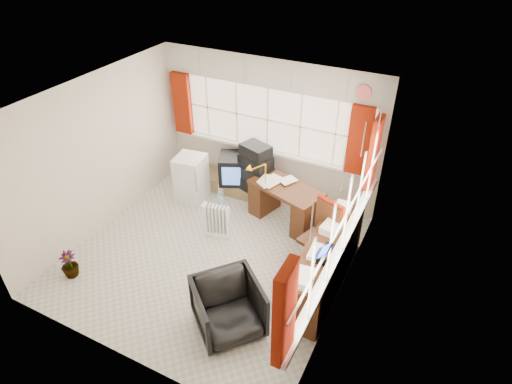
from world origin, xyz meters
TOP-DOWN VIEW (x-y plane):
  - ground at (0.00, 0.00)m, footprint 4.00×4.00m
  - room_walls at (0.00, 0.00)m, footprint 4.00×4.00m
  - window_back at (0.00, 1.94)m, footprint 3.70×0.12m
  - window_right at (1.94, 0.00)m, footprint 0.12×3.70m
  - curtains at (0.92, 0.93)m, footprint 3.83×3.83m
  - overhead_cabinets at (0.98, 0.98)m, footprint 3.98×3.98m
  - desk at (0.67, 1.27)m, footprint 1.33×0.93m
  - desk_lamp at (0.34, 1.17)m, footprint 0.15×0.12m
  - task_chair at (1.57, 0.54)m, footprint 0.59×0.61m
  - office_chair at (0.92, -1.07)m, footprint 1.13×1.12m
  - radiator at (-0.14, 0.43)m, footprint 0.42×0.23m
  - credenza at (1.73, 0.20)m, footprint 0.50×2.00m
  - file_tray at (1.87, -0.08)m, footprint 0.29×0.36m
  - tv_bench at (-0.55, 1.72)m, footprint 1.40×0.50m
  - crt_tv at (-0.49, 1.67)m, footprint 0.74×0.71m
  - hifi_stack at (-0.04, 1.59)m, footprint 0.75×0.60m
  - mini_fridge at (-1.12, 1.17)m, footprint 0.55×0.55m
  - spray_bottle_a at (-0.70, 1.46)m, footprint 0.12×0.12m
  - spray_bottle_b at (-0.60, 1.27)m, footprint 0.12×0.12m
  - flower_vase at (-1.59, -1.30)m, footprint 0.29×0.29m

SIDE VIEW (x-z plane):
  - ground at x=0.00m, z-range 0.00..0.00m
  - spray_bottle_b at x=-0.60m, z-range 0.00..0.20m
  - tv_bench at x=-0.55m, z-range 0.00..0.25m
  - spray_bottle_a at x=-0.70m, z-range 0.00..0.30m
  - flower_vase at x=-1.59m, z-range 0.00..0.43m
  - radiator at x=-0.14m, z-range -0.05..0.54m
  - office_chair at x=0.92m, z-range 0.00..0.74m
  - desk at x=0.67m, z-range 0.02..0.76m
  - credenza at x=1.73m, z-range -0.03..0.82m
  - mini_fridge at x=-1.12m, z-range 0.00..0.84m
  - crt_tv at x=-0.49m, z-range 0.25..0.77m
  - task_chair at x=1.57m, z-range 0.03..1.14m
  - hifi_stack at x=-0.04m, z-range 0.21..1.10m
  - file_tray at x=1.87m, z-range 0.75..0.86m
  - window_back at x=0.00m, z-range -0.85..2.75m
  - window_right at x=1.94m, z-range -0.85..2.75m
  - desk_lamp at x=0.34m, z-range 0.78..1.20m
  - curtains at x=0.92m, z-range 0.88..2.03m
  - room_walls at x=0.00m, z-range -0.50..3.50m
  - overhead_cabinets at x=0.98m, z-range 2.01..2.49m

